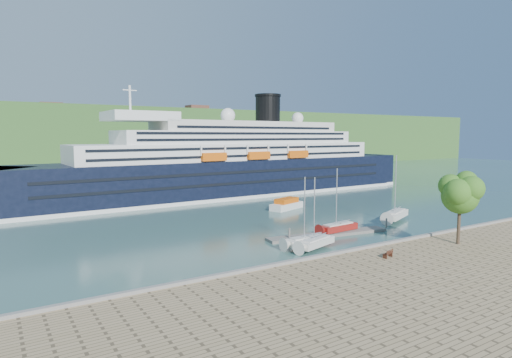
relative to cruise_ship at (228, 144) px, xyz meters
name	(u,v)px	position (x,y,z in m)	size (l,w,h in m)	color
ground	(390,251)	(-5.96, -51.00, -11.57)	(400.00, 400.00, 0.00)	#30564D
far_hillside	(104,139)	(-5.96, 94.00, 0.43)	(400.00, 50.00, 24.00)	#336026
quay_coping	(392,242)	(-5.96, -51.20, -10.42)	(220.00, 0.50, 0.30)	slate
cruise_ship	(228,144)	(0.00, 0.00, 0.00)	(103.07, 15.01, 23.14)	black
park_bench	(388,253)	(-11.01, -54.95, -10.12)	(1.41, 0.58, 0.91)	#462114
promenade_tree	(460,205)	(0.36, -55.41, -6.01)	(5.51, 5.51, 9.13)	#2E651A
floating_pontoon	(328,234)	(-6.95, -41.30, -11.37)	(17.90, 2.19, 0.40)	gray
sailboat_white_near	(307,214)	(-13.23, -44.57, -7.46)	(6.37, 1.77, 8.23)	silver
sailboat_red	(339,203)	(-4.93, -41.09, -7.24)	(6.70, 1.86, 8.66)	maroon
sailboat_white_far	(396,190)	(8.84, -39.32, -6.58)	(7.73, 2.15, 9.98)	silver
tender_launch	(287,204)	(0.64, -21.33, -10.54)	(7.45, 2.55, 2.06)	#D9580C
sailboat_extra	(316,215)	(-12.82, -45.72, -7.45)	(6.38, 1.77, 8.25)	silver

